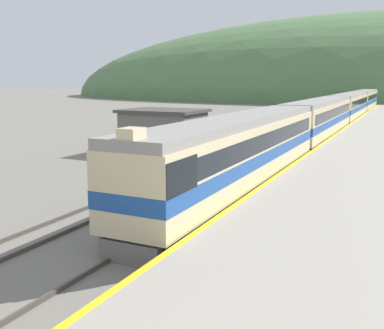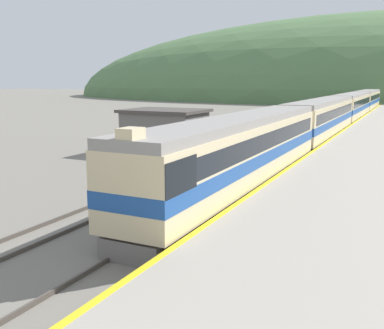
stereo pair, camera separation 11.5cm
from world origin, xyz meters
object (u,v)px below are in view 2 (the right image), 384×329
object	(u,v)px
express_train_lead_car	(240,152)
carriage_fourth	(367,100)
carriage_second	(322,119)
carriage_third	(352,107)

from	to	relation	value
express_train_lead_car	carriage_fourth	distance (m)	69.64
express_train_lead_car	carriage_second	bearing A→B (deg)	90.00
carriage_second	carriage_third	size ratio (longest dim) A/B	1.00
carriage_fourth	carriage_third	bearing A→B (deg)	-90.00
carriage_second	carriage_third	distance (m)	23.22
express_train_lead_car	carriage_second	xyz separation A→B (m)	(0.00, 23.20, -0.01)
express_train_lead_car	carriage_third	bearing A→B (deg)	90.00
carriage_second	carriage_third	world-z (taller)	same
express_train_lead_car	carriage_third	distance (m)	46.42
carriage_second	carriage_third	bearing A→B (deg)	90.00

